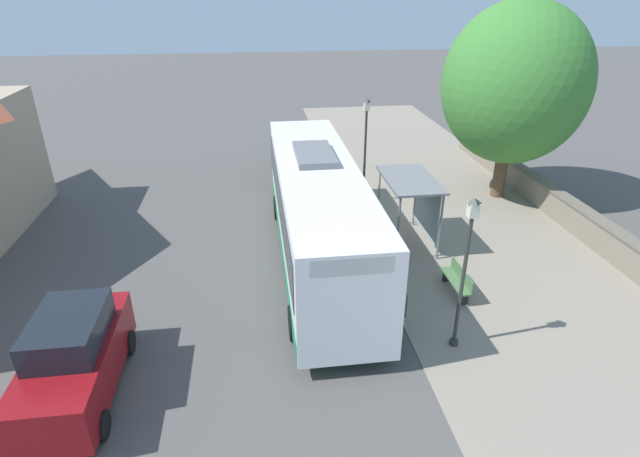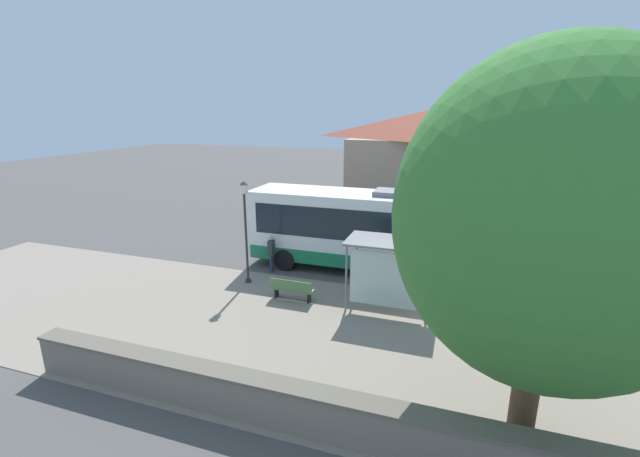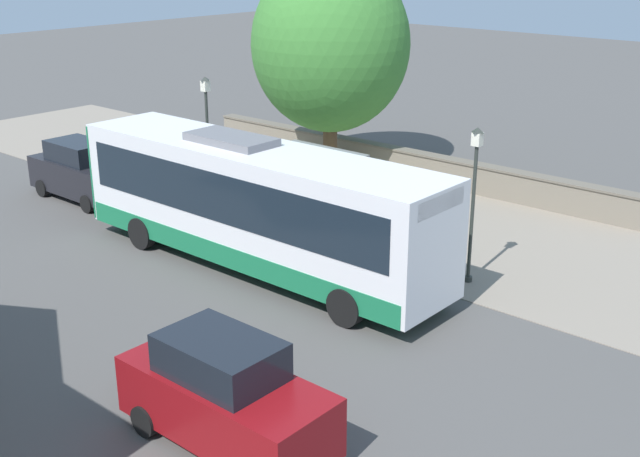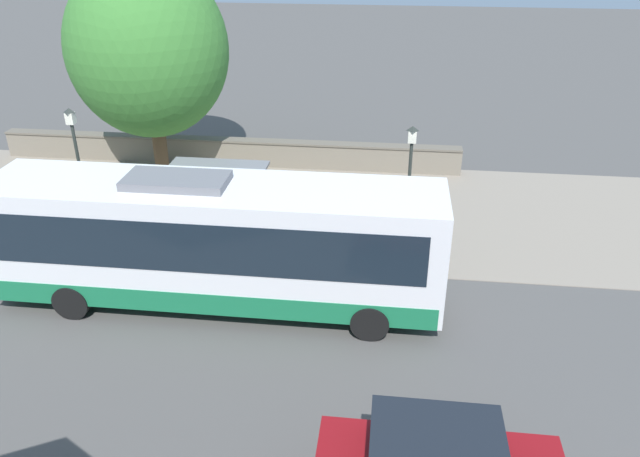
{
  "view_description": "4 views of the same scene",
  "coord_description": "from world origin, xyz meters",
  "px_view_note": "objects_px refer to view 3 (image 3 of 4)",
  "views": [
    {
      "loc": [
        3.98,
        18.02,
        8.95
      ],
      "look_at": [
        1.85,
        2.11,
        1.08
      ],
      "focal_mm": 28.0,
      "sensor_mm": 36.0,
      "label": 1
    },
    {
      "loc": [
        -16.26,
        -0.76,
        7.23
      ],
      "look_at": [
        0.96,
        5.1,
        2.08
      ],
      "focal_mm": 24.0,
      "sensor_mm": 36.0,
      "label": 2
    },
    {
      "loc": [
        17.11,
        17.91,
        9.01
      ],
      "look_at": [
        0.1,
        3.26,
        0.88
      ],
      "focal_mm": 45.0,
      "sensor_mm": 36.0,
      "label": 3
    },
    {
      "loc": [
        16.38,
        7.02,
        9.97
      ],
      "look_at": [
        1.94,
        5.3,
        2.49
      ],
      "focal_mm": 35.0,
      "sensor_mm": 36.0,
      "label": 4
    }
  ],
  "objects_px": {
    "street_lamp_near": "(474,193)",
    "street_lamp_far": "(208,133)",
    "bench": "(416,236)",
    "shade_tree": "(331,45)",
    "bus": "(255,203)",
    "pedestrian": "(427,260)",
    "parked_car_behind_bus": "(82,172)",
    "bus_shelter": "(316,164)",
    "parked_car_far_lane": "(225,395)"
  },
  "relations": [
    {
      "from": "bus",
      "to": "bus_shelter",
      "type": "xyz_separation_m",
      "value": [
        -3.69,
        -0.9,
        0.22
      ]
    },
    {
      "from": "shade_tree",
      "to": "parked_car_far_lane",
      "type": "bearing_deg",
      "value": 34.15
    },
    {
      "from": "street_lamp_far",
      "to": "parked_car_behind_bus",
      "type": "relative_size",
      "value": 1.06
    },
    {
      "from": "bench",
      "to": "shade_tree",
      "type": "distance_m",
      "value": 10.23
    },
    {
      "from": "bus",
      "to": "parked_car_far_lane",
      "type": "height_order",
      "value": "bus"
    },
    {
      "from": "bus_shelter",
      "to": "pedestrian",
      "type": "bearing_deg",
      "value": 69.98
    },
    {
      "from": "street_lamp_near",
      "to": "shade_tree",
      "type": "height_order",
      "value": "shade_tree"
    },
    {
      "from": "street_lamp_far",
      "to": "parked_car_behind_bus",
      "type": "distance_m",
      "value": 5.26
    },
    {
      "from": "bus",
      "to": "shade_tree",
      "type": "xyz_separation_m",
      "value": [
        -9.13,
        -4.9,
        3.18
      ]
    },
    {
      "from": "bus",
      "to": "parked_car_behind_bus",
      "type": "relative_size",
      "value": 2.76
    },
    {
      "from": "bench",
      "to": "street_lamp_far",
      "type": "relative_size",
      "value": 0.37
    },
    {
      "from": "bus",
      "to": "bench",
      "type": "distance_m",
      "value": 5.18
    },
    {
      "from": "street_lamp_far",
      "to": "parked_car_far_lane",
      "type": "relative_size",
      "value": 1.08
    },
    {
      "from": "bus_shelter",
      "to": "parked_car_behind_bus",
      "type": "height_order",
      "value": "bus_shelter"
    },
    {
      "from": "bench",
      "to": "parked_car_behind_bus",
      "type": "distance_m",
      "value": 12.73
    },
    {
      "from": "bus",
      "to": "street_lamp_near",
      "type": "relative_size",
      "value": 2.79
    },
    {
      "from": "pedestrian",
      "to": "parked_car_far_lane",
      "type": "xyz_separation_m",
      "value": [
        8.13,
        0.94,
        0.03
      ]
    },
    {
      "from": "street_lamp_near",
      "to": "street_lamp_far",
      "type": "relative_size",
      "value": 0.94
    },
    {
      "from": "parked_car_far_lane",
      "to": "pedestrian",
      "type": "bearing_deg",
      "value": -173.43
    },
    {
      "from": "bus",
      "to": "parked_car_far_lane",
      "type": "bearing_deg",
      "value": 41.24
    },
    {
      "from": "street_lamp_far",
      "to": "shade_tree",
      "type": "distance_m",
      "value": 6.81
    },
    {
      "from": "bench",
      "to": "shade_tree",
      "type": "relative_size",
      "value": 0.2
    },
    {
      "from": "street_lamp_far",
      "to": "parked_car_far_lane",
      "type": "distance_m",
      "value": 14.28
    },
    {
      "from": "bus",
      "to": "shade_tree",
      "type": "bearing_deg",
      "value": -151.79
    },
    {
      "from": "street_lamp_near",
      "to": "parked_car_far_lane",
      "type": "xyz_separation_m",
      "value": [
        9.62,
        0.52,
        -1.55
      ]
    },
    {
      "from": "shade_tree",
      "to": "parked_car_far_lane",
      "type": "distance_m",
      "value": 19.34
    },
    {
      "from": "parked_car_behind_bus",
      "to": "bus",
      "type": "bearing_deg",
      "value": 86.91
    },
    {
      "from": "street_lamp_far",
      "to": "bus_shelter",
      "type": "bearing_deg",
      "value": 102.9
    },
    {
      "from": "shade_tree",
      "to": "bench",
      "type": "bearing_deg",
      "value": 56.87
    },
    {
      "from": "bus_shelter",
      "to": "street_lamp_near",
      "type": "relative_size",
      "value": 0.73
    },
    {
      "from": "bus",
      "to": "pedestrian",
      "type": "bearing_deg",
      "value": 108.71
    },
    {
      "from": "parked_car_behind_bus",
      "to": "street_lamp_far",
      "type": "bearing_deg",
      "value": 116.71
    },
    {
      "from": "bus_shelter",
      "to": "parked_car_far_lane",
      "type": "bearing_deg",
      "value": 32.96
    },
    {
      "from": "street_lamp_far",
      "to": "parked_car_behind_bus",
      "type": "bearing_deg",
      "value": -63.29
    },
    {
      "from": "bus",
      "to": "street_lamp_near",
      "type": "distance_m",
      "value": 6.09
    },
    {
      "from": "street_lamp_near",
      "to": "bench",
      "type": "bearing_deg",
      "value": -112.93
    },
    {
      "from": "pedestrian",
      "to": "parked_car_behind_bus",
      "type": "height_order",
      "value": "parked_car_behind_bus"
    },
    {
      "from": "pedestrian",
      "to": "street_lamp_far",
      "type": "height_order",
      "value": "street_lamp_far"
    },
    {
      "from": "bench",
      "to": "shade_tree",
      "type": "height_order",
      "value": "shade_tree"
    },
    {
      "from": "shade_tree",
      "to": "street_lamp_near",
      "type": "bearing_deg",
      "value": 59.18
    },
    {
      "from": "pedestrian",
      "to": "bus",
      "type": "bearing_deg",
      "value": -71.29
    },
    {
      "from": "bench",
      "to": "street_lamp_far",
      "type": "height_order",
      "value": "street_lamp_far"
    },
    {
      "from": "bus",
      "to": "pedestrian",
      "type": "distance_m",
      "value": 5.13
    },
    {
      "from": "street_lamp_near",
      "to": "street_lamp_far",
      "type": "bearing_deg",
      "value": -87.95
    },
    {
      "from": "bench",
      "to": "street_lamp_far",
      "type": "xyz_separation_m",
      "value": [
        1.41,
        -7.75,
        2.28
      ]
    },
    {
      "from": "bus_shelter",
      "to": "pedestrian",
      "type": "xyz_separation_m",
      "value": [
        2.07,
        5.68,
        -1.17
      ]
    },
    {
      "from": "pedestrian",
      "to": "street_lamp_near",
      "type": "xyz_separation_m",
      "value": [
        -1.49,
        0.42,
        1.59
      ]
    },
    {
      "from": "bus",
      "to": "street_lamp_far",
      "type": "bearing_deg",
      "value": -118.63
    },
    {
      "from": "street_lamp_far",
      "to": "shade_tree",
      "type": "xyz_separation_m",
      "value": [
        -6.38,
        0.13,
        2.38
      ]
    },
    {
      "from": "bus",
      "to": "pedestrian",
      "type": "height_order",
      "value": "bus"
    }
  ]
}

